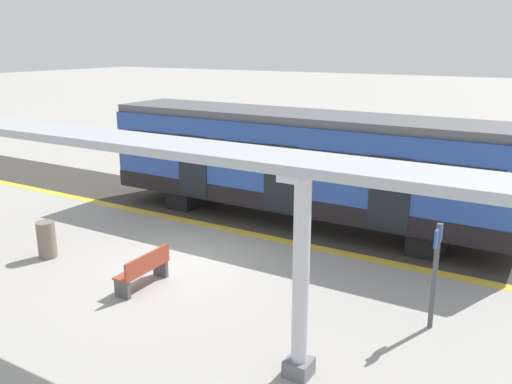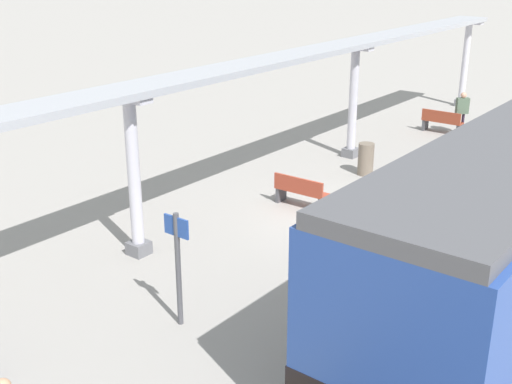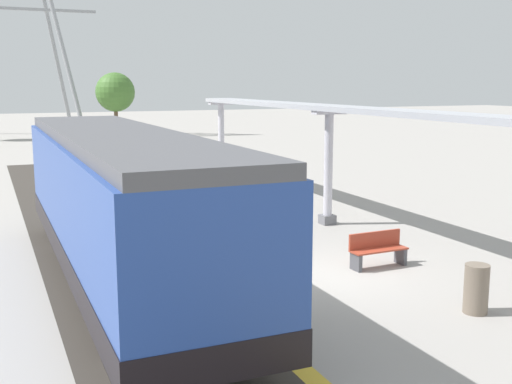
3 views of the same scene
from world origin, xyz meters
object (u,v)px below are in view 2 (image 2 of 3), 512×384
at_px(canopy_pillar_second, 353,102).
at_px(canopy_pillar_third, 134,177).
at_px(canopy_pillar_nearest, 465,64).
at_px(trash_bin, 366,159).
at_px(bench_far_end, 442,122).
at_px(bench_near_end, 300,191).
at_px(platform_info_sign, 178,259).
at_px(passenger_by_the_benches, 462,108).

relative_size(canopy_pillar_second, canopy_pillar_third, 1.00).
bearing_deg(canopy_pillar_nearest, trash_bin, 96.74).
relative_size(canopy_pillar_third, bench_far_end, 2.43).
height_order(canopy_pillar_nearest, bench_near_end, canopy_pillar_nearest).
xyz_separation_m(canopy_pillar_nearest, platform_info_sign, (-2.80, 20.51, -0.52)).
xyz_separation_m(bench_far_end, platform_info_sign, (-1.64, 15.66, 0.89)).
relative_size(bench_far_end, platform_info_sign, 0.68).
xyz_separation_m(canopy_pillar_second, platform_info_sign, (-2.80, 10.95, -0.52)).
height_order(canopy_pillar_nearest, canopy_pillar_third, same).
bearing_deg(trash_bin, canopy_pillar_second, -45.68).
xyz_separation_m(canopy_pillar_second, canopy_pillar_third, (0.00, 9.42, 0.00)).
bearing_deg(canopy_pillar_nearest, canopy_pillar_third, 90.00).
bearing_deg(bench_near_end, trash_bin, -90.63).
distance_m(canopy_pillar_third, bench_far_end, 14.24).
height_order(canopy_pillar_second, platform_info_sign, canopy_pillar_second).
distance_m(canopy_pillar_nearest, canopy_pillar_second, 9.56).
xyz_separation_m(canopy_pillar_nearest, trash_bin, (-1.29, 10.88, -1.36)).
relative_size(canopy_pillar_nearest, bench_near_end, 2.41).
bearing_deg(bench_near_end, canopy_pillar_second, -75.38).
height_order(canopy_pillar_third, bench_far_end, canopy_pillar_third).
relative_size(bench_near_end, trash_bin, 1.53).
xyz_separation_m(bench_far_end, passenger_by_the_benches, (-0.60, -0.31, 0.54)).
height_order(bench_far_end, platform_info_sign, platform_info_sign).
distance_m(canopy_pillar_nearest, bench_near_end, 14.46).
bearing_deg(bench_far_end, canopy_pillar_third, 85.31).
xyz_separation_m(bench_near_end, trash_bin, (-0.04, -3.46, 0.05)).
bearing_deg(passenger_by_the_benches, platform_info_sign, 93.72).
bearing_deg(bench_far_end, trash_bin, 91.19).
relative_size(canopy_pillar_second, bench_far_end, 2.43).
bearing_deg(passenger_by_the_benches, canopy_pillar_third, 83.04).
distance_m(trash_bin, platform_info_sign, 9.79).
bearing_deg(trash_bin, passenger_by_the_benches, -94.31).
distance_m(canopy_pillar_second, bench_far_end, 5.05).
xyz_separation_m(bench_near_end, bench_far_end, (0.09, -9.49, 0.00)).
xyz_separation_m(canopy_pillar_third, bench_near_end, (-1.25, -4.64, -1.41)).
bearing_deg(passenger_by_the_benches, canopy_pillar_second, 70.66).
bearing_deg(passenger_by_the_benches, canopy_pillar_nearest, -68.78).
bearing_deg(canopy_pillar_third, bench_far_end, -94.69).
height_order(canopy_pillar_third, passenger_by_the_benches, canopy_pillar_third).
bearing_deg(canopy_pillar_second, platform_info_sign, 104.35).
bearing_deg(canopy_pillar_nearest, bench_far_end, 103.44).
distance_m(bench_far_end, trash_bin, 6.03).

